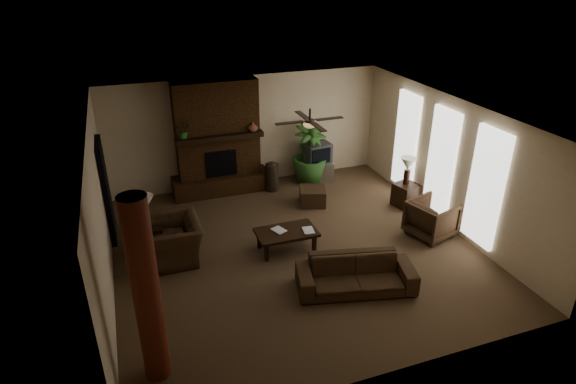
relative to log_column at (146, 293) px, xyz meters
name	(u,v)px	position (x,y,z in m)	size (l,w,h in m)	color
room_shell	(295,186)	(2.95, 2.40, 0.00)	(7.00, 7.00, 7.00)	brown
fireplace	(219,148)	(2.15, 5.62, -0.24)	(2.40, 0.70, 2.80)	#482A13
windows	(441,162)	(6.40, 2.60, -0.05)	(0.08, 3.65, 2.35)	white
log_column	(146,293)	(0.00, 0.00, 0.00)	(0.36, 0.36, 2.80)	maroon
doorway	(106,191)	(-0.49, 4.20, -0.35)	(0.10, 1.00, 2.10)	black
ceiling_fan	(310,123)	(3.35, 2.70, 1.13)	(1.35, 1.35, 0.37)	black
sofa	(356,269)	(3.51, 0.82, -1.00)	(2.07, 0.60, 0.81)	#402C1B
armchair_left	(172,234)	(0.61, 2.92, -0.87)	(1.22, 0.79, 1.07)	#402C1B
armchair_right	(432,217)	(5.85, 1.94, -0.96)	(0.85, 0.80, 0.88)	#402C1B
coffee_table	(286,234)	(2.79, 2.43, -1.03)	(1.20, 0.70, 0.43)	black
ottoman	(313,196)	(4.05, 4.14, -1.20)	(0.60, 0.60, 0.40)	#402C1B
tv_stand	(317,170)	(4.71, 5.44, -1.15)	(0.85, 0.50, 0.50)	#B8B8BA
tv	(317,153)	(4.70, 5.41, -0.64)	(0.69, 0.58, 0.52)	#3A3B3D
floor_vase	(272,174)	(3.37, 5.21, -0.97)	(0.34, 0.34, 0.77)	#2E2419
floor_plant	(309,166)	(4.45, 5.37, -0.96)	(0.88, 1.58, 0.88)	#2F5923
side_table_left	(151,238)	(0.22, 3.35, -1.12)	(0.50, 0.50, 0.55)	black
lamp_left	(145,205)	(0.21, 3.38, -0.40)	(0.42, 0.42, 0.65)	black
side_table_right	(406,195)	(6.10, 3.32, -1.12)	(0.50, 0.50, 0.55)	black
lamp_right	(408,166)	(6.10, 3.37, -0.40)	(0.45, 0.45, 0.65)	black
mantel_plant	(183,132)	(1.31, 5.42, 0.32)	(0.38, 0.42, 0.33)	#2F5923
mantel_vase	(253,127)	(2.97, 5.36, 0.27)	(0.22, 0.23, 0.22)	brown
book_a	(275,226)	(2.55, 2.45, -0.83)	(0.22, 0.03, 0.29)	#999999
book_b	(303,225)	(3.09, 2.31, -0.82)	(0.21, 0.02, 0.29)	#999999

